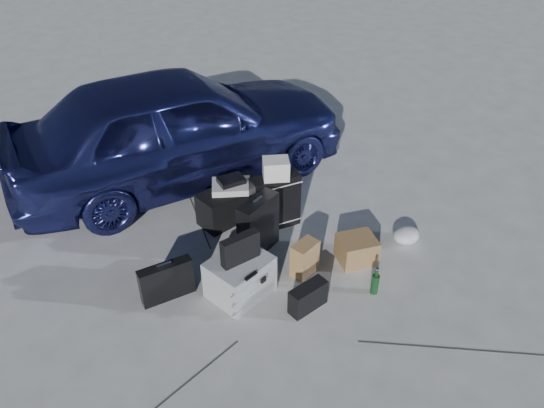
{
  "coord_description": "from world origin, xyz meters",
  "views": [
    {
      "loc": [
        -1.9,
        -3.02,
        3.61
      ],
      "look_at": [
        0.29,
        0.85,
        0.46
      ],
      "focal_mm": 35.0,
      "sensor_mm": 36.0,
      "label": 1
    }
  ],
  "objects_px": {
    "briefcase": "(167,281)",
    "suitcase_left": "(258,226)",
    "pelican_case": "(240,277)",
    "suitcase_right": "(275,202)",
    "car": "(178,126)",
    "cardboard_box": "(357,249)",
    "green_bottle": "(375,281)",
    "duffel_bag": "(232,203)"
  },
  "relations": [
    {
      "from": "car",
      "to": "cardboard_box",
      "type": "xyz_separation_m",
      "value": [
        0.93,
        -2.4,
        -0.56
      ]
    },
    {
      "from": "car",
      "to": "suitcase_right",
      "type": "relative_size",
      "value": 6.39
    },
    {
      "from": "briefcase",
      "to": "green_bottle",
      "type": "relative_size",
      "value": 1.73
    },
    {
      "from": "suitcase_right",
      "to": "briefcase",
      "type": "bearing_deg",
      "value": -156.95
    },
    {
      "from": "suitcase_left",
      "to": "green_bottle",
      "type": "xyz_separation_m",
      "value": [
        0.66,
        -1.09,
        -0.17
      ]
    },
    {
      "from": "suitcase_left",
      "to": "green_bottle",
      "type": "bearing_deg",
      "value": -83.07
    },
    {
      "from": "suitcase_right",
      "to": "cardboard_box",
      "type": "height_order",
      "value": "suitcase_right"
    },
    {
      "from": "duffel_bag",
      "to": "cardboard_box",
      "type": "relative_size",
      "value": 2.1
    },
    {
      "from": "pelican_case",
      "to": "suitcase_right",
      "type": "distance_m",
      "value": 1.11
    },
    {
      "from": "briefcase",
      "to": "green_bottle",
      "type": "height_order",
      "value": "briefcase"
    },
    {
      "from": "car",
      "to": "suitcase_left",
      "type": "xyz_separation_m",
      "value": [
        0.13,
        -1.77,
        -0.38
      ]
    },
    {
      "from": "suitcase_right",
      "to": "green_bottle",
      "type": "xyz_separation_m",
      "value": [
        0.3,
        -1.38,
        -0.17
      ]
    },
    {
      "from": "cardboard_box",
      "to": "green_bottle",
      "type": "xyz_separation_m",
      "value": [
        -0.13,
        -0.47,
        0.01
      ]
    },
    {
      "from": "briefcase",
      "to": "suitcase_left",
      "type": "bearing_deg",
      "value": 10.42
    },
    {
      "from": "duffel_bag",
      "to": "green_bottle",
      "type": "distance_m",
      "value": 1.86
    },
    {
      "from": "pelican_case",
      "to": "green_bottle",
      "type": "distance_m",
      "value": 1.27
    },
    {
      "from": "briefcase",
      "to": "cardboard_box",
      "type": "bearing_deg",
      "value": -12.8
    },
    {
      "from": "car",
      "to": "duffel_bag",
      "type": "height_order",
      "value": "car"
    },
    {
      "from": "suitcase_right",
      "to": "duffel_bag",
      "type": "xyz_separation_m",
      "value": [
        -0.35,
        0.37,
        -0.13
      ]
    },
    {
      "from": "pelican_case",
      "to": "suitcase_right",
      "type": "xyz_separation_m",
      "value": [
        0.81,
        0.75,
        0.12
      ]
    },
    {
      "from": "pelican_case",
      "to": "green_bottle",
      "type": "xyz_separation_m",
      "value": [
        1.11,
        -0.63,
        -0.05
      ]
    },
    {
      "from": "pelican_case",
      "to": "duffel_bag",
      "type": "height_order",
      "value": "pelican_case"
    },
    {
      "from": "car",
      "to": "duffel_bag",
      "type": "xyz_separation_m",
      "value": [
        0.15,
        -1.11,
        -0.5
      ]
    },
    {
      "from": "suitcase_right",
      "to": "green_bottle",
      "type": "bearing_deg",
      "value": -73.05
    },
    {
      "from": "briefcase",
      "to": "suitcase_left",
      "type": "distance_m",
      "value": 1.08
    },
    {
      "from": "duffel_bag",
      "to": "pelican_case",
      "type": "bearing_deg",
      "value": -124.82
    },
    {
      "from": "suitcase_left",
      "to": "duffel_bag",
      "type": "bearing_deg",
      "value": 64.47
    },
    {
      "from": "cardboard_box",
      "to": "car",
      "type": "bearing_deg",
      "value": 111.13
    },
    {
      "from": "car",
      "to": "briefcase",
      "type": "xyz_separation_m",
      "value": [
        -0.93,
        -1.95,
        -0.5
      ]
    },
    {
      "from": "suitcase_left",
      "to": "cardboard_box",
      "type": "height_order",
      "value": "suitcase_left"
    },
    {
      "from": "car",
      "to": "green_bottle",
      "type": "distance_m",
      "value": 3.02
    },
    {
      "from": "suitcase_right",
      "to": "green_bottle",
      "type": "relative_size",
      "value": 2.19
    },
    {
      "from": "car",
      "to": "green_bottle",
      "type": "relative_size",
      "value": 14.01
    },
    {
      "from": "cardboard_box",
      "to": "suitcase_right",
      "type": "bearing_deg",
      "value": 115.22
    },
    {
      "from": "duffel_bag",
      "to": "car",
      "type": "bearing_deg",
      "value": 85.28
    },
    {
      "from": "cardboard_box",
      "to": "suitcase_left",
      "type": "bearing_deg",
      "value": 141.66
    },
    {
      "from": "green_bottle",
      "to": "briefcase",
      "type": "bearing_deg",
      "value": 152.17
    },
    {
      "from": "pelican_case",
      "to": "duffel_bag",
      "type": "distance_m",
      "value": 1.22
    },
    {
      "from": "briefcase",
      "to": "suitcase_right",
      "type": "xyz_separation_m",
      "value": [
        1.42,
        0.47,
        0.12
      ]
    },
    {
      "from": "briefcase",
      "to": "cardboard_box",
      "type": "relative_size",
      "value": 1.38
    },
    {
      "from": "suitcase_left",
      "to": "cardboard_box",
      "type": "distance_m",
      "value": 1.02
    },
    {
      "from": "car",
      "to": "briefcase",
      "type": "relative_size",
      "value": 8.08
    }
  ]
}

